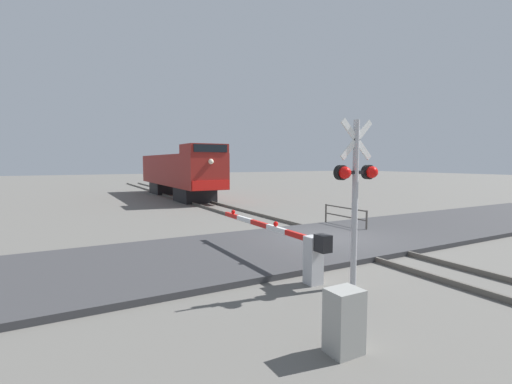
{
  "coord_description": "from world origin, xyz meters",
  "views": [
    {
      "loc": [
        -8.84,
        -10.14,
        2.95
      ],
      "look_at": [
        -0.84,
        4.32,
        1.55
      ],
      "focal_mm": 25.3,
      "sensor_mm": 36.0,
      "label": 1
    }
  ],
  "objects_px": {
    "locomotive": "(179,172)",
    "guard_railing": "(345,214)",
    "utility_cabinet": "(344,321)",
    "crossing_signal": "(356,184)",
    "crossing_gate": "(297,246)"
  },
  "relations": [
    {
      "from": "guard_railing",
      "to": "utility_cabinet",
      "type": "bearing_deg",
      "value": -132.83
    },
    {
      "from": "crossing_signal",
      "to": "guard_railing",
      "type": "bearing_deg",
      "value": 48.81
    },
    {
      "from": "crossing_gate",
      "to": "guard_railing",
      "type": "bearing_deg",
      "value": 37.72
    },
    {
      "from": "crossing_signal",
      "to": "guard_railing",
      "type": "height_order",
      "value": "crossing_signal"
    },
    {
      "from": "crossing_signal",
      "to": "crossing_gate",
      "type": "xyz_separation_m",
      "value": [
        -0.72,
        1.31,
        -1.63
      ]
    },
    {
      "from": "crossing_gate",
      "to": "utility_cabinet",
      "type": "bearing_deg",
      "value": -114.27
    },
    {
      "from": "utility_cabinet",
      "to": "guard_railing",
      "type": "bearing_deg",
      "value": 47.17
    },
    {
      "from": "locomotive",
      "to": "guard_railing",
      "type": "xyz_separation_m",
      "value": [
        2.26,
        -17.19,
        -1.48
      ]
    },
    {
      "from": "crossing_gate",
      "to": "locomotive",
      "type": "bearing_deg",
      "value": 80.76
    },
    {
      "from": "locomotive",
      "to": "utility_cabinet",
      "type": "height_order",
      "value": "locomotive"
    },
    {
      "from": "crossing_gate",
      "to": "utility_cabinet",
      "type": "distance_m",
      "value": 3.78
    },
    {
      "from": "locomotive",
      "to": "guard_railing",
      "type": "bearing_deg",
      "value": -82.51
    },
    {
      "from": "crossing_gate",
      "to": "guard_railing",
      "type": "distance_m",
      "value": 7.31
    },
    {
      "from": "utility_cabinet",
      "to": "guard_railing",
      "type": "relative_size",
      "value": 0.38
    },
    {
      "from": "utility_cabinet",
      "to": "guard_railing",
      "type": "height_order",
      "value": "utility_cabinet"
    }
  ]
}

